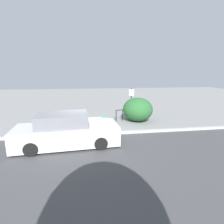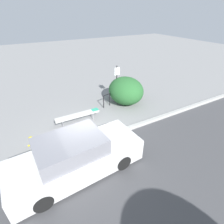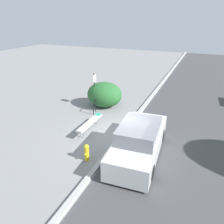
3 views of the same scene
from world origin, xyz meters
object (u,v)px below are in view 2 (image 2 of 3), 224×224
fire_hydrant (32,144)px  parked_car_near (76,157)px  bike_rack (107,99)px  sign_post (117,80)px  bench (78,115)px

fire_hydrant → parked_car_near: (1.26, -1.91, 0.29)m
bike_rack → sign_post: size_ratio=0.36×
fire_hydrant → bench: bearing=25.4°
sign_post → parked_car_near: (-4.22, -4.35, -0.69)m
bench → bike_rack: bearing=22.0°
bike_rack → parked_car_near: parked_car_near is taller
sign_post → fire_hydrant: bearing=-156.0°
fire_hydrant → sign_post: bearing=24.0°
sign_post → fire_hydrant: (-5.49, -2.44, -0.98)m
bike_rack → sign_post: (0.96, 0.45, 0.88)m
bike_rack → sign_post: sign_post is taller
sign_post → parked_car_near: size_ratio=0.48×
bike_rack → parked_car_near: (-3.26, -3.90, 0.19)m
sign_post → fire_hydrant: sign_post is taller
bike_rack → fire_hydrant: size_ratio=1.08×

